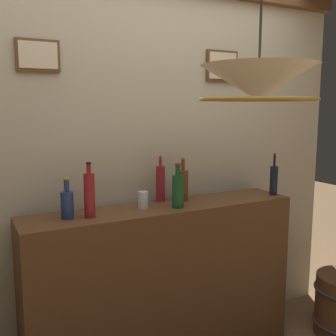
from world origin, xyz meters
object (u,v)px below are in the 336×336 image
liquor_bottle_amaro (178,190)px  pendant_lamp (259,84)px  liquor_bottle_vodka (274,180)px  liquor_bottle_rum (89,194)px  liquor_bottle_gin (67,203)px  glass_tumbler_rocks (143,200)px  liquor_bottle_port (160,183)px  liquor_bottle_brandy (183,184)px

liquor_bottle_amaro → pendant_lamp: bearing=-80.9°
liquor_bottle_vodka → liquor_bottle_rum: size_ratio=0.94×
liquor_bottle_gin → glass_tumbler_rocks: (0.47, 0.01, -0.03)m
liquor_bottle_rum → liquor_bottle_gin: size_ratio=1.35×
liquor_bottle_port → liquor_bottle_vodka: 0.82m
liquor_bottle_vodka → liquor_bottle_amaro: liquor_bottle_vodka is taller
glass_tumbler_rocks → pendant_lamp: bearing=-67.0°
liquor_bottle_rum → liquor_bottle_gin: 0.13m
liquor_bottle_rum → liquor_bottle_gin: liquor_bottle_rum is taller
liquor_bottle_port → liquor_bottle_gin: liquor_bottle_port is taller
liquor_bottle_brandy → liquor_bottle_amaro: (-0.12, -0.15, 0.00)m
liquor_bottle_vodka → glass_tumbler_rocks: (-0.98, 0.08, -0.06)m
liquor_bottle_vodka → pendant_lamp: size_ratio=0.53×
liquor_bottle_amaro → liquor_bottle_gin: (-0.66, 0.07, -0.03)m
glass_tumbler_rocks → liquor_bottle_rum: bearing=-171.9°
liquor_bottle_amaro → pendant_lamp: size_ratio=0.50×
liquor_bottle_vodka → liquor_bottle_gin: bearing=177.4°
liquor_bottle_port → glass_tumbler_rocks: 0.22m
pendant_lamp → liquor_bottle_amaro: bearing=99.1°
liquor_bottle_gin → pendant_lamp: pendant_lamp is taller
liquor_bottle_rum → glass_tumbler_rocks: liquor_bottle_rum is taller
liquor_bottle_vodka → liquor_bottle_gin: (-1.44, 0.07, -0.02)m
liquor_bottle_rum → liquor_bottle_brandy: liquor_bottle_rum is taller
liquor_bottle_port → liquor_bottle_rum: size_ratio=0.95×
liquor_bottle_amaro → liquor_bottle_port: bearing=96.0°
liquor_bottle_gin → glass_tumbler_rocks: bearing=1.8°
liquor_bottle_port → glass_tumbler_rocks: liquor_bottle_port is taller
liquor_bottle_rum → liquor_bottle_gin: bearing=163.4°
liquor_bottle_rum → liquor_bottle_gin: (-0.12, 0.04, -0.05)m
glass_tumbler_rocks → pendant_lamp: size_ratio=0.19×
liquor_bottle_port → pendant_lamp: 1.01m
liquor_bottle_port → pendant_lamp: (0.12, -0.80, 0.60)m
liquor_bottle_gin → pendant_lamp: size_ratio=0.42×
liquor_bottle_rum → liquor_bottle_amaro: liquor_bottle_rum is taller
liquor_bottle_brandy → liquor_bottle_gin: (-0.78, -0.07, -0.02)m
liquor_bottle_amaro → liquor_bottle_gin: liquor_bottle_amaro is taller
liquor_bottle_brandy → liquor_bottle_rum: bearing=-170.7°
liquor_bottle_rum → liquor_bottle_amaro: 0.55m
liquor_bottle_rum → liquor_bottle_port: bearing=17.0°
liquor_bottle_brandy → liquor_bottle_gin: size_ratio=1.26×
liquor_bottle_brandy → liquor_bottle_amaro: size_ratio=1.05×
liquor_bottle_vodka → liquor_bottle_amaro: 0.78m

